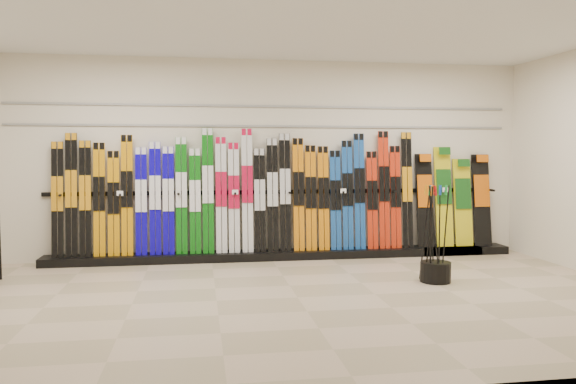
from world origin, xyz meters
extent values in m
plane|color=gray|center=(0.00, 0.00, 0.00)|extent=(8.00, 8.00, 0.00)
plane|color=beige|center=(0.00, 2.50, 1.50)|extent=(8.00, 0.00, 8.00)
plane|color=silver|center=(0.00, 0.00, 3.00)|extent=(8.00, 8.00, 0.00)
cube|color=black|center=(0.22, 2.28, 0.06)|extent=(8.00, 0.40, 0.12)
cube|color=black|center=(-3.05, 2.31, 0.94)|extent=(0.17, 0.17, 1.64)
cube|color=black|center=(-2.86, 2.31, 1.00)|extent=(0.17, 0.19, 1.76)
cube|color=black|center=(-2.67, 2.31, 0.95)|extent=(0.17, 0.17, 1.65)
cube|color=#CB8408|center=(-2.48, 2.31, 0.93)|extent=(0.17, 0.17, 1.62)
cube|color=#CB8408|center=(-2.28, 2.30, 0.87)|extent=(0.17, 0.16, 1.51)
cube|color=#CB8408|center=(-2.09, 2.31, 0.99)|extent=(0.17, 0.18, 1.74)
cube|color=#0C01A9|center=(-1.89, 2.30, 0.90)|extent=(0.17, 0.17, 1.56)
cube|color=#0C01A9|center=(-1.70, 2.31, 0.94)|extent=(0.17, 0.17, 1.64)
cube|color=#0C01A9|center=(-1.51, 2.31, 0.90)|extent=(0.17, 0.17, 1.57)
cube|color=#0C5E0E|center=(-1.32, 2.31, 0.97)|extent=(0.17, 0.18, 1.71)
cube|color=#0C5E0E|center=(-1.12, 2.30, 0.89)|extent=(0.17, 0.16, 1.54)
cube|color=#0C5E0E|center=(-0.93, 2.32, 1.04)|extent=(0.17, 0.19, 1.84)
cube|color=silver|center=(-0.74, 2.31, 0.98)|extent=(0.17, 0.18, 1.71)
cube|color=silver|center=(-0.55, 2.31, 0.93)|extent=(0.17, 0.17, 1.63)
cube|color=silver|center=(-0.35, 2.32, 1.04)|extent=(0.17, 0.19, 1.84)
cube|color=black|center=(-0.17, 2.30, 0.89)|extent=(0.17, 0.16, 1.54)
cube|color=black|center=(0.03, 2.31, 0.97)|extent=(0.17, 0.18, 1.69)
cube|color=black|center=(0.22, 2.31, 1.00)|extent=(0.17, 0.19, 1.77)
cube|color=orange|center=(0.42, 2.31, 0.97)|extent=(0.17, 0.18, 1.70)
cube|color=orange|center=(0.61, 2.31, 0.91)|extent=(0.17, 0.17, 1.59)
cube|color=orange|center=(0.81, 2.31, 0.91)|extent=(0.17, 0.17, 1.58)
cube|color=#164590|center=(1.00, 2.30, 0.88)|extent=(0.17, 0.16, 1.51)
cube|color=#164590|center=(1.19, 2.31, 0.95)|extent=(0.17, 0.18, 1.67)
cube|color=#164590|center=(1.38, 2.32, 1.01)|extent=(0.17, 0.19, 1.78)
cube|color=#B7260E|center=(1.58, 2.30, 0.87)|extent=(0.17, 0.16, 1.50)
cube|color=#B7260E|center=(1.77, 2.32, 1.03)|extent=(0.17, 0.19, 1.81)
cube|color=#B7260E|center=(1.95, 2.31, 0.91)|extent=(0.17, 0.17, 1.58)
cube|color=black|center=(2.15, 2.32, 1.02)|extent=(0.17, 0.19, 1.80)
cube|color=black|center=(2.45, 2.35, 0.85)|extent=(0.27, 0.23, 1.46)
cube|color=gold|center=(2.77, 2.36, 0.90)|extent=(0.27, 0.24, 1.57)
cube|color=gold|center=(3.09, 2.35, 0.81)|extent=(0.29, 0.22, 1.38)
cube|color=black|center=(3.41, 2.35, 0.84)|extent=(0.29, 0.23, 1.45)
cylinder|color=black|center=(1.82, 0.47, 0.12)|extent=(0.37, 0.37, 0.25)
cylinder|color=black|center=(1.76, 0.38, 0.61)|extent=(0.14, 0.11, 1.17)
cylinder|color=black|center=(1.71, 0.57, 0.61)|extent=(0.15, 0.05, 1.17)
cylinder|color=black|center=(1.86, 0.46, 0.61)|extent=(0.06, 0.11, 1.18)
cylinder|color=black|center=(1.93, 0.46, 0.61)|extent=(0.15, 0.13, 1.17)
cylinder|color=black|center=(1.80, 0.57, 0.61)|extent=(0.04, 0.13, 1.18)
cylinder|color=black|center=(1.71, 0.37, 0.61)|extent=(0.06, 0.13, 1.18)
cylinder|color=black|center=(1.72, 0.43, 0.61)|extent=(0.03, 0.05, 1.18)
cylinder|color=black|center=(1.72, 0.45, 0.61)|extent=(0.06, 0.10, 1.18)
cube|color=gray|center=(0.00, 2.48, 2.00)|extent=(7.60, 0.02, 0.03)
cube|color=gray|center=(0.00, 2.48, 2.30)|extent=(7.60, 0.02, 0.03)
camera|label=1|loc=(-1.06, -6.01, 1.60)|focal=35.00mm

